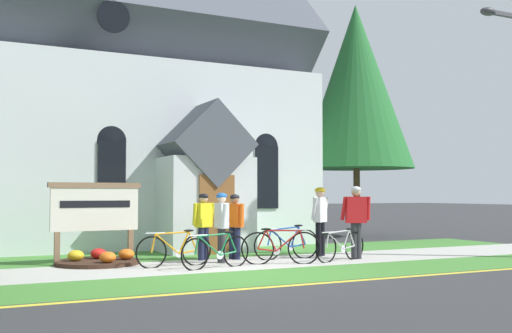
{
  "coord_description": "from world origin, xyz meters",
  "views": [
    {
      "loc": [
        -5.2,
        -11.06,
        1.59
      ],
      "look_at": [
        1.96,
        3.61,
        2.33
      ],
      "focal_mm": 42.64,
      "sensor_mm": 36.0,
      "label": 1
    }
  ],
  "objects_px": {
    "bicycle_silver": "(216,251)",
    "cyclist_in_orange_jersey": "(235,222)",
    "church_sign": "(95,209)",
    "cyclist_in_yellow_jersey": "(204,222)",
    "bicycle_yellow": "(287,244)",
    "cyclist_in_blue_jersey": "(222,222)",
    "bicycle_blue": "(175,250)",
    "cyclist_in_white_jersey": "(356,216)",
    "bicycle_white": "(341,246)",
    "roadside_conifer": "(356,86)",
    "cyclist_in_green_jersey": "(320,215)",
    "bicycle_red": "(281,247)"
  },
  "relations": [
    {
      "from": "roadside_conifer",
      "to": "bicycle_blue",
      "type": "bearing_deg",
      "value": -146.64
    },
    {
      "from": "bicycle_white",
      "to": "cyclist_in_orange_jersey",
      "type": "height_order",
      "value": "cyclist_in_orange_jersey"
    },
    {
      "from": "bicycle_yellow",
      "to": "bicycle_red",
      "type": "distance_m",
      "value": 1.09
    },
    {
      "from": "cyclist_in_orange_jersey",
      "to": "roadside_conifer",
      "type": "xyz_separation_m",
      "value": [
        7.3,
        5.19,
        4.73
      ]
    },
    {
      "from": "bicycle_blue",
      "to": "cyclist_in_white_jersey",
      "type": "xyz_separation_m",
      "value": [
        4.5,
        -0.43,
        0.69
      ]
    },
    {
      "from": "bicycle_yellow",
      "to": "cyclist_in_green_jersey",
      "type": "distance_m",
      "value": 1.31
    },
    {
      "from": "cyclist_in_blue_jersey",
      "to": "roadside_conifer",
      "type": "distance_m",
      "value": 10.84
    },
    {
      "from": "bicycle_yellow",
      "to": "roadside_conifer",
      "type": "relative_size",
      "value": 0.2
    },
    {
      "from": "bicycle_white",
      "to": "bicycle_silver",
      "type": "distance_m",
      "value": 3.18
    },
    {
      "from": "bicycle_red",
      "to": "cyclist_in_white_jersey",
      "type": "height_order",
      "value": "cyclist_in_white_jersey"
    },
    {
      "from": "cyclist_in_white_jersey",
      "to": "cyclist_in_yellow_jersey",
      "type": "distance_m",
      "value": 3.73
    },
    {
      "from": "bicycle_silver",
      "to": "cyclist_in_orange_jersey",
      "type": "xyz_separation_m",
      "value": [
        1.08,
        1.46,
        0.55
      ]
    },
    {
      "from": "bicycle_blue",
      "to": "bicycle_red",
      "type": "relative_size",
      "value": 1.04
    },
    {
      "from": "bicycle_blue",
      "to": "cyclist_in_white_jersey",
      "type": "bearing_deg",
      "value": -5.43
    },
    {
      "from": "bicycle_blue",
      "to": "bicycle_yellow",
      "type": "relative_size",
      "value": 1.0
    },
    {
      "from": "bicycle_blue",
      "to": "roadside_conifer",
      "type": "relative_size",
      "value": 0.2
    },
    {
      "from": "bicycle_blue",
      "to": "cyclist_in_green_jersey",
      "type": "distance_m",
      "value": 4.14
    },
    {
      "from": "church_sign",
      "to": "cyclist_in_green_jersey",
      "type": "distance_m",
      "value": 5.57
    },
    {
      "from": "cyclist_in_white_jersey",
      "to": "cyclist_in_orange_jersey",
      "type": "distance_m",
      "value": 2.98
    },
    {
      "from": "roadside_conifer",
      "to": "bicycle_yellow",
      "type": "bearing_deg",
      "value": -137.03
    },
    {
      "from": "bicycle_silver",
      "to": "cyclist_in_blue_jersey",
      "type": "distance_m",
      "value": 1.18
    },
    {
      "from": "bicycle_blue",
      "to": "bicycle_yellow",
      "type": "xyz_separation_m",
      "value": [
        2.95,
        0.26,
        0.01
      ]
    },
    {
      "from": "cyclist_in_white_jersey",
      "to": "cyclist_in_green_jersey",
      "type": "bearing_deg",
      "value": 115.78
    },
    {
      "from": "church_sign",
      "to": "cyclist_in_yellow_jersey",
      "type": "relative_size",
      "value": 1.34
    },
    {
      "from": "bicycle_white",
      "to": "cyclist_in_yellow_jersey",
      "type": "height_order",
      "value": "cyclist_in_yellow_jersey"
    },
    {
      "from": "bicycle_yellow",
      "to": "cyclist_in_yellow_jersey",
      "type": "relative_size",
      "value": 1.1
    },
    {
      "from": "bicycle_red",
      "to": "cyclist_in_orange_jersey",
      "type": "relative_size",
      "value": 1.08
    },
    {
      "from": "bicycle_white",
      "to": "cyclist_in_blue_jersey",
      "type": "bearing_deg",
      "value": 161.72
    },
    {
      "from": "cyclist_in_blue_jersey",
      "to": "cyclist_in_orange_jersey",
      "type": "distance_m",
      "value": 0.81
    },
    {
      "from": "cyclist_in_orange_jersey",
      "to": "cyclist_in_green_jersey",
      "type": "bearing_deg",
      "value": -7.23
    },
    {
      "from": "bicycle_yellow",
      "to": "bicycle_blue",
      "type": "bearing_deg",
      "value": -174.88
    },
    {
      "from": "church_sign",
      "to": "cyclist_in_white_jersey",
      "type": "height_order",
      "value": "church_sign"
    },
    {
      "from": "church_sign",
      "to": "bicycle_yellow",
      "type": "height_order",
      "value": "church_sign"
    },
    {
      "from": "cyclist_in_yellow_jersey",
      "to": "bicycle_red",
      "type": "bearing_deg",
      "value": -51.16
    },
    {
      "from": "church_sign",
      "to": "cyclist_in_orange_jersey",
      "type": "distance_m",
      "value": 3.3
    },
    {
      "from": "bicycle_white",
      "to": "bicycle_silver",
      "type": "xyz_separation_m",
      "value": [
        -3.18,
        -0.01,
        -0.0
      ]
    },
    {
      "from": "church_sign",
      "to": "roadside_conifer",
      "type": "xyz_separation_m",
      "value": [
        10.52,
        4.51,
        4.41
      ]
    },
    {
      "from": "bicycle_yellow",
      "to": "bicycle_silver",
      "type": "bearing_deg",
      "value": -157.44
    },
    {
      "from": "church_sign",
      "to": "cyclist_in_yellow_jersey",
      "type": "height_order",
      "value": "church_sign"
    },
    {
      "from": "bicycle_yellow",
      "to": "bicycle_silver",
      "type": "distance_m",
      "value": 2.43
    },
    {
      "from": "church_sign",
      "to": "bicycle_red",
      "type": "relative_size",
      "value": 1.25
    },
    {
      "from": "cyclist_in_yellow_jersey",
      "to": "cyclist_in_blue_jersey",
      "type": "distance_m",
      "value": 0.74
    },
    {
      "from": "bicycle_blue",
      "to": "bicycle_red",
      "type": "height_order",
      "value": "bicycle_red"
    },
    {
      "from": "church_sign",
      "to": "bicycle_white",
      "type": "height_order",
      "value": "church_sign"
    },
    {
      "from": "cyclist_in_white_jersey",
      "to": "bicycle_silver",
      "type": "bearing_deg",
      "value": -176.39
    },
    {
      "from": "bicycle_silver",
      "to": "church_sign",
      "type": "bearing_deg",
      "value": 135.01
    },
    {
      "from": "bicycle_blue",
      "to": "roadside_conifer",
      "type": "height_order",
      "value": "roadside_conifer"
    },
    {
      "from": "cyclist_in_orange_jersey",
      "to": "cyclist_in_yellow_jersey",
      "type": "bearing_deg",
      "value": 168.16
    },
    {
      "from": "cyclist_in_white_jersey",
      "to": "cyclist_in_blue_jersey",
      "type": "height_order",
      "value": "cyclist_in_white_jersey"
    },
    {
      "from": "bicycle_silver",
      "to": "bicycle_blue",
      "type": "bearing_deg",
      "value": 136.59
    }
  ]
}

